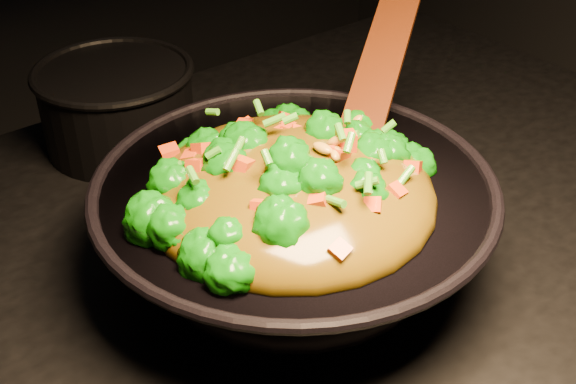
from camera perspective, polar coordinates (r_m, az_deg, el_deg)
wok at (r=0.75m, az=0.47°, el=-2.88°), size 0.50×0.50×0.11m
stir_fry at (r=0.67m, az=0.28°, el=2.81°), size 0.35×0.35×0.10m
spatula at (r=0.80m, az=6.76°, el=8.14°), size 0.27×0.20×0.12m
back_pot at (r=1.01m, az=-13.30°, el=6.59°), size 0.24×0.24×0.12m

